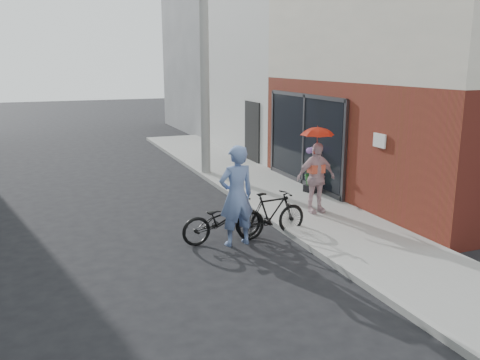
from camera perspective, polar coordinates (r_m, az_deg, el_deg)
ground at (r=10.10m, az=0.87°, el=-7.01°), size 80.00×80.00×0.00m
sidewalk at (r=12.66m, az=6.16°, el=-2.59°), size 2.20×24.00×0.12m
curb at (r=12.18m, az=1.32°, el=-3.15°), size 0.12×24.00×0.12m
brick_building at (r=15.28m, az=23.84°, el=10.25°), size 8.09×8.00×6.00m
plaster_building at (r=20.80m, az=9.91°, el=13.04°), size 8.00×6.00×7.00m
east_building_far at (r=27.02m, az=1.92°, el=13.22°), size 8.00×8.00×7.00m
utility_pole at (r=15.49m, az=-4.03°, el=13.21°), size 0.28×0.28×7.00m
officer at (r=9.69m, az=-0.41°, el=-1.79°), size 0.75×0.53×1.96m
bike_left at (r=10.03m, az=-1.97°, el=-4.44°), size 1.76×0.76×0.90m
bike_right at (r=10.30m, az=3.56°, el=-3.85°), size 1.61×0.61×0.95m
kimono_woman at (r=11.58m, az=8.51°, el=0.24°), size 0.94×0.40×1.60m
parasol at (r=11.38m, az=8.70°, el=5.72°), size 0.71×0.71×0.63m
planter at (r=13.55m, az=8.11°, el=-0.93°), size 0.45×0.45×0.18m
potted_plant at (r=13.45m, az=8.17°, el=0.80°), size 0.59×0.51×0.65m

